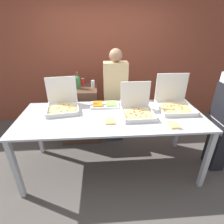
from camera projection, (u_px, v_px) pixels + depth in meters
ground_plane at (112, 166)px, 2.77m from camera, size 16.00×16.00×0.00m
brick_wall_behind at (106, 57)px, 3.66m from camera, size 10.00×0.06×2.80m
buffet_table at (112, 121)px, 2.40m from camera, size 2.49×0.99×0.92m
pizza_box_far_right at (174, 103)px, 2.53m from camera, size 0.48×0.49×0.47m
pizza_box_near_right at (137, 109)px, 2.36m from camera, size 0.42×0.44×0.41m
pizza_box_near_left at (63, 104)px, 2.51m from camera, size 0.49×0.51×0.43m
paper_plate_front_left at (110, 121)px, 2.19m from camera, size 0.24×0.24×0.03m
paper_plate_front_center at (174, 125)px, 2.11m from camera, size 0.22×0.22×0.03m
veggie_tray at (105, 105)px, 2.62m from camera, size 0.42×0.24×0.05m
sideboard_podium at (80, 113)px, 3.31m from camera, size 0.67×0.57×1.02m
soda_bottle at (78, 81)px, 2.99m from camera, size 0.10×0.10×0.29m
soda_can_silver at (93, 84)px, 3.09m from camera, size 0.07×0.07×0.12m
soda_can_colored at (83, 82)px, 3.20m from camera, size 0.07×0.07×0.12m
person_guest_cap at (115, 96)px, 3.08m from camera, size 0.40×0.22×1.68m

